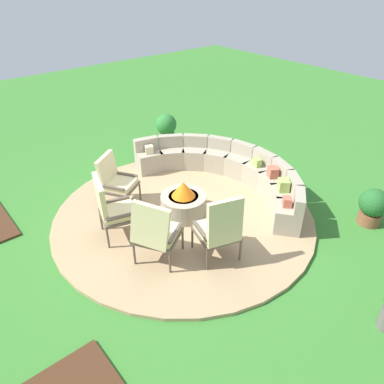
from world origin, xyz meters
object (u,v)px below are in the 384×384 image
object	(u,v)px
lounge_chair_front_right	(112,208)
lounge_chair_back_right	(220,228)
lounge_chair_back_left	(155,231)
potted_plant_2	(166,128)
curved_stone_bench	(228,171)
fire_pit	(184,202)
lounge_chair_front_left	(115,180)
potted_plant_0	(373,206)

from	to	relation	value
lounge_chair_front_right	lounge_chair_back_right	world-z (taller)	lounge_chair_front_right
lounge_chair_back_left	lounge_chair_back_right	distance (m)	0.96
lounge_chair_front_right	potted_plant_2	xyz separation A→B (m)	(-2.61, 3.01, -0.21)
curved_stone_bench	lounge_chair_front_right	distance (m)	2.71
fire_pit	lounge_chair_front_left	distance (m)	1.33
curved_stone_bench	potted_plant_2	size ratio (longest dim) A/B	5.02
curved_stone_bench	lounge_chair_back_left	bearing A→B (deg)	-68.61
lounge_chair_back_left	potted_plant_2	distance (m)	4.55
fire_pit	lounge_chair_front_right	world-z (taller)	lounge_chair_front_right
curved_stone_bench	fire_pit	bearing A→B (deg)	-79.20
potted_plant_0	potted_plant_2	bearing A→B (deg)	-172.02
fire_pit	lounge_chair_front_right	xyz separation A→B (m)	(-0.24, -1.29, 0.32)
lounge_chair_back_left	potted_plant_2	xyz separation A→B (m)	(-3.57, 2.82, -0.21)
curved_stone_bench	lounge_chair_back_left	distance (m)	2.71
curved_stone_bench	lounge_chair_back_right	xyz separation A→B (m)	(1.54, -1.72, 0.29)
curved_stone_bench	potted_plant_2	distance (m)	2.60
lounge_chair_front_left	fire_pit	bearing A→B (deg)	94.74
lounge_chair_front_left	lounge_chair_back_right	xyz separation A→B (m)	(2.32, 0.45, 0.04)
lounge_chair_back_left	potted_plant_0	world-z (taller)	lounge_chair_back_left
lounge_chair_back_right	lounge_chair_back_left	bearing A→B (deg)	160.91
lounge_chair_back_left	potted_plant_0	distance (m)	3.89
lounge_chair_back_left	potted_plant_2	bearing A→B (deg)	109.85
lounge_chair_front_left	lounge_chair_back_left	world-z (taller)	lounge_chair_back_left
fire_pit	potted_plant_2	distance (m)	3.33
lounge_chair_front_right	potted_plant_2	distance (m)	3.99
lounge_chair_front_left	lounge_chair_front_right	xyz separation A→B (m)	(0.80, -0.52, 0.04)
fire_pit	potted_plant_2	bearing A→B (deg)	148.97
fire_pit	potted_plant_2	xyz separation A→B (m)	(-2.85, 1.72, 0.11)
potted_plant_2	fire_pit	bearing A→B (deg)	-31.03
lounge_chair_back_right	potted_plant_0	bearing A→B (deg)	-3.82
lounge_chair_front_right	lounge_chair_back_right	distance (m)	1.80
fire_pit	potted_plant_2	world-z (taller)	potted_plant_2
curved_stone_bench	lounge_chair_back_right	size ratio (longest dim) A/B	3.38
fire_pit	potted_plant_0	xyz separation A→B (m)	(2.31, 2.44, 0.06)
lounge_chair_back_left	fire_pit	bearing A→B (deg)	91.07
lounge_chair_front_right	potted_plant_0	xyz separation A→B (m)	(2.55, 3.73, -0.26)
fire_pit	lounge_chair_back_right	world-z (taller)	lounge_chair_back_right
curved_stone_bench	lounge_chair_front_left	distance (m)	2.32
lounge_chair_front_left	lounge_chair_back_right	distance (m)	2.36
potted_plant_0	lounge_chair_back_right	bearing A→B (deg)	-110.46
fire_pit	curved_stone_bench	bearing A→B (deg)	100.80
lounge_chair_front_right	lounge_chair_front_left	bearing A→B (deg)	163.36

